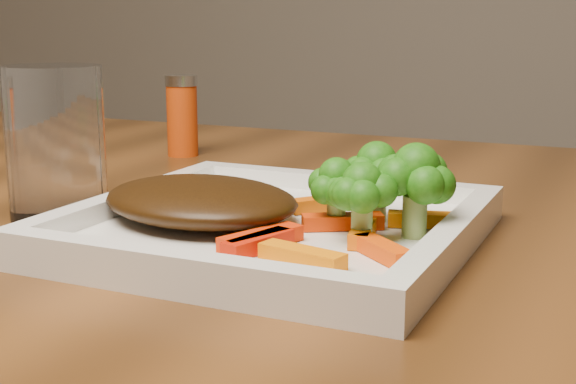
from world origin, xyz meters
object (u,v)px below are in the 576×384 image
at_px(spice_shaker, 182,116).
at_px(drinking_glass, 56,142).
at_px(plate, 275,233).
at_px(steak, 200,200).

bearing_deg(spice_shaker, drinking_glass, -77.60).
relative_size(plate, drinking_glass, 2.25).
relative_size(spice_shaker, drinking_glass, 0.77).
xyz_separation_m(plate, steak, (-0.05, -0.01, 0.02)).
distance_m(plate, drinking_glass, 0.20).
bearing_deg(spice_shaker, plate, -48.14).
bearing_deg(plate, steak, -168.81).
bearing_deg(steak, drinking_glass, 178.00).
bearing_deg(plate, drinking_glass, -178.13).
bearing_deg(spice_shaker, steak, -55.98).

